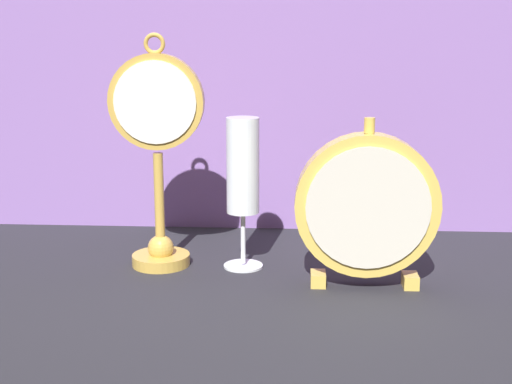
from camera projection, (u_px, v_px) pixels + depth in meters
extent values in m
plane|color=#232328|center=(252.00, 295.00, 0.92)|extent=(4.00, 4.00, 0.00)
cylinder|color=gold|center=(161.00, 259.00, 1.04)|extent=(0.08, 0.08, 0.02)
sphere|color=gold|center=(161.00, 248.00, 1.04)|extent=(0.04, 0.04, 0.04)
cylinder|color=gold|center=(159.00, 204.00, 1.02)|extent=(0.01, 0.01, 0.15)
cylinder|color=gold|center=(156.00, 102.00, 0.99)|extent=(0.13, 0.02, 0.13)
cylinder|color=silver|center=(155.00, 102.00, 0.98)|extent=(0.12, 0.00, 0.12)
torus|color=gold|center=(154.00, 44.00, 0.97)|extent=(0.03, 0.01, 0.03)
cube|color=gold|center=(318.00, 279.00, 0.96)|extent=(0.02, 0.03, 0.02)
cube|color=gold|center=(410.00, 281.00, 0.95)|extent=(0.02, 0.03, 0.02)
cylinder|color=gold|center=(367.00, 205.00, 0.93)|extent=(0.19, 0.04, 0.19)
cylinder|color=beige|center=(368.00, 209.00, 0.91)|extent=(0.16, 0.00, 0.16)
cylinder|color=gold|center=(369.00, 125.00, 0.91)|extent=(0.01, 0.01, 0.02)
cylinder|color=silver|center=(243.00, 265.00, 1.03)|extent=(0.06, 0.06, 0.01)
cylinder|color=silver|center=(243.00, 238.00, 1.02)|extent=(0.01, 0.01, 0.08)
cylinder|color=white|center=(243.00, 166.00, 1.00)|extent=(0.05, 0.05, 0.14)
cylinder|color=beige|center=(243.00, 182.00, 1.01)|extent=(0.04, 0.04, 0.09)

